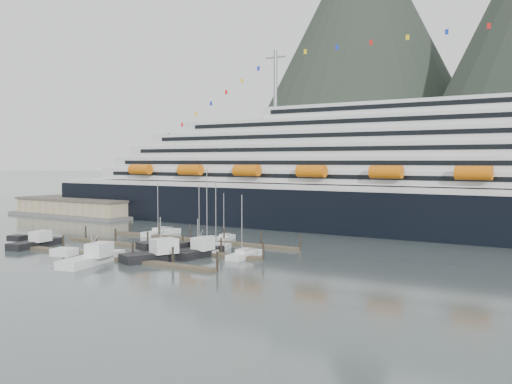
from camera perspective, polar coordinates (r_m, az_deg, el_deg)
ground at (r=111.43m, az=-8.75°, el=-5.76°), size 1600.00×1600.00×0.00m
cruise_ship at (r=143.43m, az=15.57°, el=0.95°), size 210.00×30.40×50.30m
warehouse at (r=191.87m, az=-16.26°, el=-1.50°), size 46.00×20.00×5.80m
dock_near at (r=107.89m, az=-14.28°, el=-5.94°), size 48.18×2.28×3.20m
dock_mid at (r=116.91m, az=-9.53°, el=-5.20°), size 48.18×2.28×3.20m
dock_far at (r=126.63m, az=-5.51°, el=-4.55°), size 48.18×2.28×3.20m
sailboat_c at (r=114.87m, az=-5.12°, el=-5.27°), size 3.24×8.87×12.78m
sailboat_d at (r=112.12m, az=-3.69°, el=-5.47°), size 6.05×10.68×13.55m
sailboat_e at (r=138.72m, az=-9.02°, el=-3.86°), size 3.13×10.90×13.62m
sailboat_f at (r=127.26m, az=-2.97°, el=-4.46°), size 4.87×8.43×10.44m
sailboat_g at (r=121.41m, az=-4.53°, el=-4.80°), size 6.33×11.19×15.84m
sailboat_h at (r=104.92m, az=-1.12°, el=-6.05°), size 3.55×9.23×11.47m
trawler_a at (r=125.50m, az=-20.29°, el=-4.53°), size 9.26×12.70×6.75m
trawler_c at (r=102.57m, az=-15.43°, el=-6.07°), size 10.94×14.89×7.38m
trawler_d at (r=103.63m, az=-9.11°, el=-5.87°), size 11.47×14.07×8.10m
trawler_e at (r=106.77m, az=-5.62°, el=-5.62°), size 8.61×11.29×7.30m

